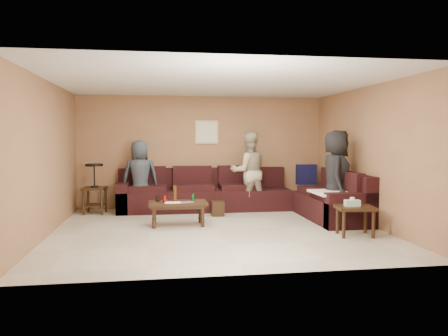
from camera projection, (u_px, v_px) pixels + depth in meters
name	position (u px, v px, depth m)	size (l,w,h in m)	color
room	(217.00, 133.00, 7.37)	(5.60, 5.50, 2.50)	#BEB8A0
sectional_sofa	(246.00, 198.00, 9.08)	(4.65, 2.90, 0.97)	black
coffee_table	(178.00, 205.00, 7.82)	(1.04, 0.53, 0.71)	black
end_table_left	(95.00, 188.00, 9.03)	(0.50, 0.50, 1.04)	black
side_table_right	(355.00, 210.00, 6.99)	(0.64, 0.55, 0.63)	black
waste_bin	(218.00, 208.00, 8.80)	(0.25, 0.25, 0.30)	black
wall_art	(207.00, 132.00, 9.82)	(0.52, 0.04, 0.52)	tan
person_left	(140.00, 176.00, 9.15)	(0.75, 0.49, 1.53)	#2B323B
person_middle	(249.00, 172.00, 9.36)	(0.82, 0.64, 1.69)	tan
person_right	(336.00, 176.00, 8.20)	(0.84, 0.55, 1.72)	black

